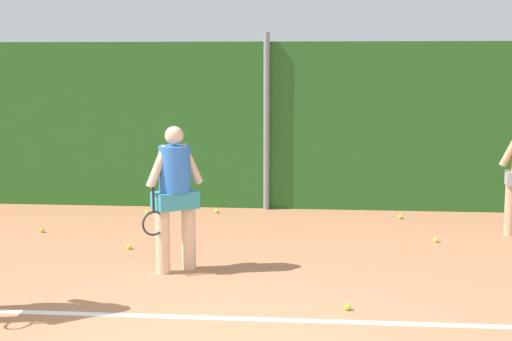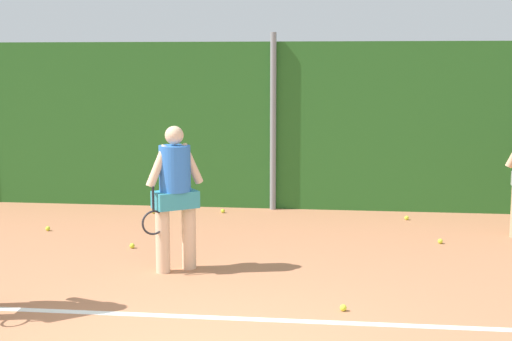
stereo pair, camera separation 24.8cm
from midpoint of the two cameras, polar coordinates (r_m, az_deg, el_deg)
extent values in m
plane|color=#B2704C|center=(7.82, -2.53, -9.33)|extent=(27.41, 27.41, 0.00)
cube|color=#286023|center=(11.99, 0.29, 3.51)|extent=(17.81, 0.25, 2.71)
cylinder|color=gray|center=(11.81, 0.22, 3.79)|extent=(0.10, 0.10, 2.86)
cube|color=white|center=(7.02, -3.47, -11.41)|extent=(13.02, 0.10, 0.01)
cylinder|color=beige|center=(8.55, -6.10, -5.26)|extent=(0.16, 0.16, 0.73)
cylinder|color=beige|center=(8.42, -8.12, -5.51)|extent=(0.16, 0.16, 0.73)
cube|color=teal|center=(8.39, -7.16, -2.30)|extent=(0.56, 0.52, 0.20)
cylinder|color=blue|center=(8.33, -7.21, 0.13)|extent=(0.36, 0.36, 0.52)
sphere|color=beige|center=(8.28, -7.25, 2.72)|extent=(0.21, 0.21, 0.21)
cylinder|color=beige|center=(8.41, -5.94, 0.50)|extent=(0.26, 0.22, 0.50)
cylinder|color=beige|center=(8.24, -8.51, 0.30)|extent=(0.26, 0.22, 0.50)
cylinder|color=black|center=(8.22, -8.86, -2.26)|extent=(0.03, 0.03, 0.28)
torus|color=#26262B|center=(8.28, -8.82, -4.10)|extent=(0.24, 0.19, 0.28)
cylinder|color=tan|center=(10.70, 18.58, -2.95)|extent=(0.16, 0.16, 0.71)
cylinder|color=tan|center=(10.56, 18.57, 1.50)|extent=(0.29, 0.12, 0.47)
sphere|color=#CCDB33|center=(9.62, -10.58, -5.86)|extent=(0.07, 0.07, 0.07)
sphere|color=#CCDB33|center=(10.08, 13.17, -5.29)|extent=(0.07, 0.07, 0.07)
sphere|color=#CCDB33|center=(11.70, -3.68, -3.18)|extent=(0.07, 0.07, 0.07)
sphere|color=#CCDB33|center=(7.26, 6.15, -10.53)|extent=(0.07, 0.07, 0.07)
sphere|color=#CCDB33|center=(11.74, -9.08, -3.23)|extent=(0.07, 0.07, 0.07)
sphere|color=#CCDB33|center=(11.44, 10.58, -3.58)|extent=(0.07, 0.07, 0.07)
sphere|color=#CCDB33|center=(10.85, -16.97, -4.46)|extent=(0.07, 0.07, 0.07)
camera|label=1|loc=(0.12, -90.85, -0.13)|focal=51.34mm
camera|label=2|loc=(0.12, 89.15, 0.13)|focal=51.34mm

